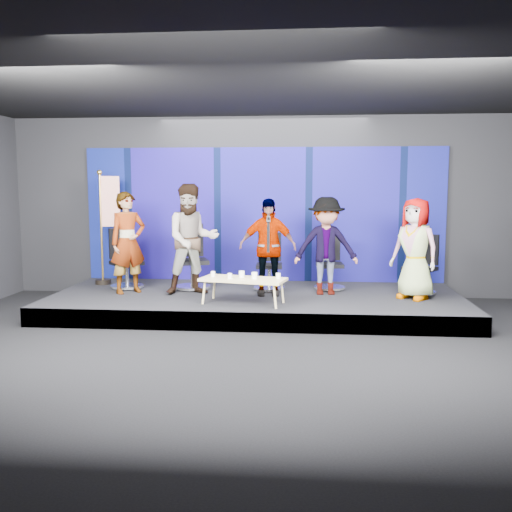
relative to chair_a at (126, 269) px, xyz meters
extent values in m
plane|color=black|center=(2.44, -2.87, -0.66)|extent=(10.00, 10.00, 0.00)
cube|color=black|center=(2.44, 1.13, 1.09)|extent=(10.00, 0.02, 3.50)
cube|color=black|center=(2.44, -6.87, 1.09)|extent=(10.00, 0.02, 3.50)
cube|color=black|center=(2.44, -2.87, 2.84)|extent=(10.00, 8.00, 0.02)
cube|color=black|center=(2.44, -0.37, -0.51)|extent=(7.00, 3.00, 0.30)
cube|color=#071453|center=(2.44, 1.08, 0.94)|extent=(7.00, 0.08, 2.60)
cylinder|color=silver|center=(0.04, -0.04, -0.33)|extent=(0.86, 0.86, 0.06)
cylinder|color=silver|center=(0.04, -0.04, -0.09)|extent=(0.07, 0.07, 0.41)
cube|color=black|center=(0.04, -0.04, 0.11)|extent=(0.69, 0.69, 0.07)
cube|color=black|center=(-0.12, 0.14, 0.45)|extent=(0.37, 0.33, 0.56)
imported|color=black|center=(0.21, -0.46, 0.52)|extent=(0.76, 0.74, 1.76)
cylinder|color=silver|center=(1.25, -0.03, -0.32)|extent=(0.85, 0.85, 0.07)
cylinder|color=silver|center=(1.25, -0.03, -0.07)|extent=(0.08, 0.08, 0.44)
cube|color=black|center=(1.25, -0.03, 0.15)|extent=(0.68, 0.68, 0.08)
cube|color=black|center=(1.16, 0.22, 0.51)|extent=(0.47, 0.22, 0.60)
imported|color=black|center=(1.34, -0.47, 0.59)|extent=(1.11, 0.99, 1.90)
cylinder|color=silver|center=(2.63, 0.01, -0.33)|extent=(0.60, 0.60, 0.06)
cylinder|color=silver|center=(2.63, 0.01, -0.11)|extent=(0.07, 0.07, 0.38)
cube|color=black|center=(2.63, 0.01, 0.08)|extent=(0.48, 0.48, 0.07)
cube|color=black|center=(2.62, 0.24, 0.40)|extent=(0.42, 0.06, 0.53)
imported|color=black|center=(2.63, -0.44, 0.47)|extent=(0.98, 0.44, 1.65)
cylinder|color=silver|center=(3.71, 0.16, -0.33)|extent=(0.62, 0.62, 0.06)
cylinder|color=silver|center=(3.71, 0.16, -0.10)|extent=(0.07, 0.07, 0.39)
cube|color=black|center=(3.71, 0.16, 0.09)|extent=(0.50, 0.50, 0.07)
cube|color=black|center=(3.70, 0.39, 0.41)|extent=(0.43, 0.08, 0.53)
imported|color=black|center=(3.63, -0.28, 0.48)|extent=(1.13, 0.70, 1.67)
cylinder|color=silver|center=(5.24, -0.14, -0.33)|extent=(0.82, 0.82, 0.06)
cylinder|color=silver|center=(5.24, -0.14, -0.11)|extent=(0.07, 0.07, 0.39)
cube|color=black|center=(5.24, -0.14, 0.09)|extent=(0.65, 0.65, 0.07)
cube|color=black|center=(5.39, 0.04, 0.40)|extent=(0.36, 0.31, 0.53)
imported|color=black|center=(5.07, -0.56, 0.47)|extent=(0.96, 0.93, 1.66)
cube|color=tan|center=(2.30, -1.21, 0.03)|extent=(1.42, 0.83, 0.04)
cylinder|color=tan|center=(1.68, -1.30, -0.17)|extent=(0.04, 0.04, 0.37)
cylinder|color=tan|center=(1.78, -0.87, -0.17)|extent=(0.04, 0.04, 0.37)
cylinder|color=tan|center=(2.82, -1.55, -0.17)|extent=(0.04, 0.04, 0.37)
cylinder|color=tan|center=(2.92, -1.12, -0.17)|extent=(0.04, 0.04, 0.37)
cylinder|color=white|center=(1.80, -1.09, 0.09)|extent=(0.07, 0.07, 0.08)
cylinder|color=white|center=(2.10, -1.28, 0.09)|extent=(0.07, 0.07, 0.09)
cylinder|color=white|center=(2.27, -1.14, 0.10)|extent=(0.09, 0.09, 0.10)
cylinder|color=white|center=(2.48, -1.27, 0.10)|extent=(0.09, 0.09, 0.11)
cylinder|color=white|center=(2.86, -1.23, 0.10)|extent=(0.08, 0.08, 0.09)
cylinder|color=black|center=(-0.56, 0.36, -0.31)|extent=(0.29, 0.29, 0.09)
cylinder|color=gold|center=(-0.56, 0.36, 0.72)|extent=(0.04, 0.04, 1.97)
sphere|color=gold|center=(-0.56, 0.36, 1.75)|extent=(0.10, 0.10, 0.10)
cube|color=#A61E13|center=(-0.40, 0.42, 1.21)|extent=(0.33, 0.20, 0.94)
camera|label=1|loc=(3.29, -10.06, 1.50)|focal=40.00mm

